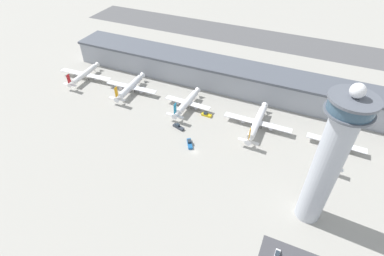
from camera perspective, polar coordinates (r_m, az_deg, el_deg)
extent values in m
plane|color=#9E9B93|center=(164.18, 0.53, -4.55)|extent=(1000.00, 1000.00, 0.00)
cube|color=#9399A3|center=(212.48, 8.24, 9.24)|extent=(249.49, 22.00, 16.18)
cube|color=#4C515B|center=(208.16, 8.47, 11.35)|extent=(249.49, 25.00, 1.60)
cube|color=#515154|center=(298.57, 13.79, 16.11)|extent=(374.23, 44.00, 0.01)
cylinder|color=#ADB2BC|center=(127.31, 23.89, -7.47)|extent=(10.51, 10.51, 56.38)
cylinder|color=#565B66|center=(109.86, 27.76, 2.82)|extent=(16.17, 16.17, 0.80)
cylinder|color=#334C60|center=(108.59, 28.15, 3.84)|extent=(14.88, 14.88, 4.08)
cylinder|color=#565B66|center=(107.31, 28.56, 4.93)|extent=(16.17, 16.17, 1.00)
sphere|color=white|center=(105.89, 29.05, 6.23)|extent=(4.90, 4.90, 4.90)
cylinder|color=white|center=(237.21, -19.78, 9.66)|extent=(5.13, 26.08, 3.73)
cone|color=white|center=(246.92, -17.77, 11.34)|extent=(3.91, 3.55, 3.73)
cone|color=white|center=(227.68, -22.01, 7.75)|extent=(3.60, 4.65, 3.36)
cube|color=white|center=(237.85, -19.67, 9.59)|extent=(42.06, 6.67, 0.44)
cylinder|color=#A8A8B2|center=(244.40, -21.12, 9.74)|extent=(2.27, 4.21, 2.05)
cylinder|color=#A8A8B2|center=(233.85, -17.74, 9.19)|extent=(2.27, 4.21, 2.05)
cube|color=red|center=(224.82, -22.45, 8.67)|extent=(0.45, 2.81, 5.97)
cube|color=white|center=(226.72, -22.23, 7.66)|extent=(10.54, 2.56, 0.24)
cylinder|color=black|center=(246.41, -18.00, 10.38)|extent=(0.28, 0.28, 2.58)
cylinder|color=black|center=(236.95, -19.15, 8.89)|extent=(0.28, 0.28, 2.58)
cylinder|color=black|center=(240.09, -20.15, 9.06)|extent=(0.28, 0.28, 2.58)
cylinder|color=silver|center=(213.33, -11.60, 7.77)|extent=(5.33, 26.35, 4.24)
cone|color=silver|center=(224.09, -9.63, 9.70)|extent=(4.39, 3.99, 4.24)
cone|color=silver|center=(202.70, -13.84, 5.52)|extent=(4.02, 5.24, 3.81)
cube|color=silver|center=(214.08, -11.50, 7.67)|extent=(37.98, 5.99, 0.44)
cylinder|color=#A8A8B2|center=(219.43, -13.11, 7.87)|extent=(2.52, 4.75, 2.33)
cylinder|color=#A8A8B2|center=(211.69, -9.47, 7.14)|extent=(2.52, 4.75, 2.33)
cube|color=orange|center=(199.07, -14.24, 6.67)|extent=(0.42, 2.81, 6.78)
cube|color=silver|center=(201.53, -14.08, 5.41)|extent=(11.94, 2.50, 0.24)
cylinder|color=black|center=(223.44, -9.93, 8.60)|extent=(0.28, 0.28, 2.22)
cylinder|color=black|center=(213.39, -10.84, 6.86)|extent=(0.28, 0.28, 2.22)
cylinder|color=black|center=(216.29, -12.20, 7.14)|extent=(0.28, 0.28, 2.22)
cylinder|color=white|center=(193.11, -0.93, 4.93)|extent=(5.09, 24.81, 4.17)
cone|color=white|center=(203.70, 0.90, 6.99)|extent=(4.31, 3.91, 4.17)
cone|color=white|center=(182.58, -3.04, 2.54)|extent=(3.94, 5.14, 3.76)
cube|color=white|center=(193.89, -0.86, 4.83)|extent=(31.16, 5.55, 0.44)
cylinder|color=#A8A8B2|center=(197.86, -2.41, 5.16)|extent=(2.46, 4.67, 2.30)
cylinder|color=#A8A8B2|center=(193.01, 1.01, 4.19)|extent=(2.46, 4.67, 2.30)
cube|color=#197FB2|center=(178.65, -3.25, 3.75)|extent=(0.40, 2.81, 6.68)
cube|color=white|center=(181.37, -3.25, 2.40)|extent=(11.75, 2.43, 0.24)
cylinder|color=black|center=(203.16, 0.51, 5.80)|extent=(0.28, 0.28, 2.28)
cylinder|color=black|center=(193.68, -0.19, 3.89)|extent=(0.28, 0.28, 2.28)
cylinder|color=black|center=(195.86, -1.72, 4.33)|extent=(0.28, 0.28, 2.28)
cylinder|color=white|center=(181.12, 12.33, 1.14)|extent=(4.30, 30.25, 4.22)
cone|color=white|center=(194.73, 13.59, 3.98)|extent=(4.23, 3.81, 4.22)
cone|color=white|center=(167.66, 10.81, -2.30)|extent=(3.81, 5.07, 3.79)
cube|color=white|center=(182.05, 12.34, 1.06)|extent=(40.60, 4.52, 0.44)
cylinder|color=#A8A8B2|center=(184.80, 9.83, 1.62)|extent=(2.33, 4.64, 2.32)
cylinder|color=#A8A8B2|center=(182.81, 14.93, 0.23)|extent=(2.33, 4.64, 2.32)
cube|color=orange|center=(163.33, 10.95, -1.09)|extent=(0.31, 2.80, 6.74)
cube|color=white|center=(166.34, 10.70, -2.49)|extent=(11.81, 2.03, 0.24)
cylinder|color=black|center=(194.07, 13.23, 2.74)|extent=(0.28, 0.28, 2.16)
cylinder|color=black|center=(182.61, 13.06, 0.08)|extent=(0.28, 0.28, 2.16)
cylinder|color=black|center=(183.30, 11.29, 0.56)|extent=(0.28, 0.28, 2.16)
cylinder|color=white|center=(181.56, 25.81, -2.54)|extent=(5.12, 34.28, 3.77)
cone|color=white|center=(196.67, 26.35, 0.79)|extent=(3.90, 3.54, 3.77)
cone|color=white|center=(166.78, 25.14, -6.60)|extent=(3.57, 4.66, 3.39)
cube|color=white|center=(182.50, 25.77, -2.57)|extent=(31.44, 5.63, 0.44)
cylinder|color=#A8A8B2|center=(183.48, 23.74, -2.06)|extent=(2.24, 4.23, 2.07)
cylinder|color=#A8A8B2|center=(184.72, 27.66, -3.21)|extent=(2.24, 4.23, 2.07)
cube|color=#14704C|center=(162.88, 25.58, -5.61)|extent=(0.41, 2.81, 6.04)
cube|color=white|center=(165.56, 25.13, -6.81)|extent=(10.63, 2.41, 0.24)
cylinder|color=black|center=(196.00, 26.03, -0.36)|extent=(0.28, 0.28, 2.17)
cylinder|color=black|center=(183.57, 26.34, -3.48)|extent=(0.28, 0.28, 2.17)
cylinder|color=black|center=(183.06, 24.76, -3.02)|extent=(0.28, 0.28, 2.17)
cube|color=black|center=(188.83, 2.77, 2.35)|extent=(5.48, 2.44, 0.12)
cube|color=gold|center=(188.46, 2.77, 2.50)|extent=(6.51, 2.57, 1.35)
cube|color=#232D38|center=(187.91, 2.60, 2.85)|extent=(1.99, 2.15, 1.10)
cube|color=black|center=(179.38, -2.59, 0.00)|extent=(6.72, 3.87, 0.12)
cube|color=#2D333D|center=(178.96, -2.59, 0.16)|extent=(7.91, 4.31, 1.43)
cube|color=#232D38|center=(178.55, -2.78, 0.59)|extent=(2.74, 2.53, 1.17)
cube|color=black|center=(221.21, -13.04, 7.47)|extent=(2.53, 5.31, 0.12)
cube|color=silver|center=(220.79, -13.07, 7.65)|extent=(2.67, 6.31, 1.74)
cube|color=#232D38|center=(220.40, -13.04, 8.08)|extent=(2.22, 1.94, 1.42)
cube|color=black|center=(168.19, -0.46, -3.20)|extent=(5.39, 6.77, 0.12)
cube|color=#195699|center=(167.76, -0.46, -3.04)|extent=(6.13, 7.88, 1.40)
cube|color=#232D38|center=(167.47, -0.50, -2.54)|extent=(2.97, 3.07, 1.14)
cube|color=black|center=(133.42, 15.89, -22.17)|extent=(1.94, 3.62, 0.12)
cube|color=silver|center=(133.13, 15.92, -22.10)|extent=(2.04, 4.29, 0.78)
cube|color=#232D38|center=(132.47, 15.96, -21.99)|extent=(1.74, 2.38, 0.64)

